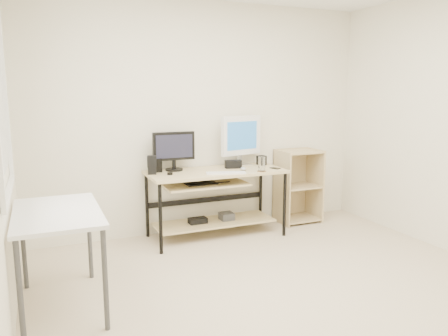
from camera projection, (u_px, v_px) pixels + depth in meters
room at (282, 132)px, 3.17m from camera, size 4.01×4.01×2.62m
desk at (214, 189)px, 4.81m from camera, size 1.50×0.65×0.75m
side_table at (58, 221)px, 3.19m from camera, size 0.60×1.00×0.75m
shelf_unit at (296, 185)px, 5.43m from camera, size 0.50×0.40×0.90m
black_monitor at (174, 149)px, 4.74m from camera, size 0.46×0.19×0.42m
white_imac at (241, 137)px, 5.06m from camera, size 0.54×0.17×0.58m
keyboard at (226, 173)px, 4.60m from camera, size 0.43×0.23×0.01m
mouse at (243, 169)px, 4.78m from camera, size 0.10×0.12×0.04m
center_speaker at (233, 164)px, 4.92m from camera, size 0.19×0.11×0.09m
speaker_left at (152, 165)px, 4.56m from camera, size 0.12×0.12×0.19m
speaker_right at (261, 160)px, 5.14m from camera, size 0.10×0.10×0.11m
audio_controller at (159, 165)px, 4.67m from camera, size 0.08×0.06×0.15m
volume_puck at (170, 174)px, 4.53m from camera, size 0.07×0.07×0.02m
smartphone at (275, 168)px, 4.90m from camera, size 0.10×0.13×0.01m
coaster at (262, 171)px, 4.71m from camera, size 0.13×0.13×0.01m
drinking_glass at (262, 164)px, 4.70m from camera, size 0.10×0.10×0.15m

